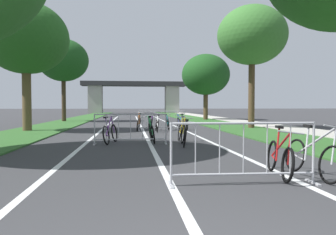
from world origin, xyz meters
TOP-DOWN VIEW (x-y plane):
  - grass_verge_left at (-5.60, 27.83)m, footprint 3.08×68.02m
  - grass_verge_right at (5.60, 27.83)m, footprint 3.08×68.02m
  - sidewalk_path_right at (8.24, 27.83)m, footprint 2.20×68.02m
  - lane_stripe_center at (0.00, 19.68)m, footprint 0.14×39.35m
  - lane_stripe_right_lane at (2.23, 19.68)m, footprint 0.14×39.35m
  - lane_stripe_left_lane at (-2.23, 19.68)m, footprint 0.14×39.35m
  - overpass_bridge at (0.00, 56.22)m, footprint 18.27×3.03m
  - tree_left_cypress_far at (-5.97, 15.67)m, footprint 4.31×4.31m
  - tree_left_pine_near at (-6.17, 26.08)m, footprint 4.12×4.12m
  - tree_right_pine_far at (6.32, 16.42)m, footprint 3.99×3.99m
  - tree_right_oak_near at (6.29, 27.89)m, footprint 4.45×4.45m
  - crowd_barrier_nearest at (1.21, 3.40)m, footprint 2.50×0.53m
  - crowd_barrier_second at (-0.66, 9.35)m, footprint 2.49×0.48m
  - crowd_barrier_third at (0.98, 15.30)m, footprint 2.51×0.57m
  - bicycle_purple_0 at (-1.38, 9.74)m, footprint 0.51×1.68m
  - bicycle_blue_1 at (2.15, 15.83)m, footprint 0.69×1.73m
  - bicycle_orange_2 at (-0.22, 15.68)m, footprint 0.48×1.71m
  - bicycle_black_3 at (1.13, 8.74)m, footprint 0.59×1.55m
  - bicycle_red_4 at (2.10, 3.95)m, footprint 0.45×1.66m
  - bicycle_teal_5 at (1.38, 15.88)m, footprint 0.47×1.72m
  - bicycle_yellow_6 at (1.17, 9.82)m, footprint 0.54×1.66m
  - bicycle_green_7 at (0.08, 9.89)m, footprint 0.52×1.70m
  - bicycle_white_8 at (0.68, 14.70)m, footprint 0.56×1.67m
  - bicycle_silver_9 at (2.66, 3.81)m, footprint 0.53×1.75m
  - bicycle_purple_10 at (0.46, 15.73)m, footprint 0.53×1.70m

SIDE VIEW (x-z plane):
  - lane_stripe_center at x=0.00m, z-range 0.00..0.01m
  - lane_stripe_right_lane at x=2.23m, z-range 0.00..0.01m
  - lane_stripe_left_lane at x=-2.23m, z-range 0.00..0.01m
  - grass_verge_left at x=-5.60m, z-range 0.00..0.05m
  - grass_verge_right at x=5.60m, z-range 0.00..0.05m
  - sidewalk_path_right at x=8.24m, z-range 0.00..0.08m
  - bicycle_black_3 at x=1.13m, z-range -0.11..0.79m
  - bicycle_red_4 at x=2.10m, z-range -0.12..0.82m
  - bicycle_teal_5 at x=1.38m, z-range -0.08..0.79m
  - bicycle_white_8 at x=0.68m, z-range -0.12..0.83m
  - bicycle_blue_1 at x=2.15m, z-range -0.09..0.82m
  - bicycle_purple_10 at x=0.46m, z-range -0.10..0.84m
  - bicycle_purple_0 at x=-1.38m, z-range -0.12..0.86m
  - bicycle_orange_2 at x=-0.22m, z-range -0.13..0.88m
  - bicycle_green_7 at x=0.08m, z-range -0.12..0.87m
  - bicycle_silver_9 at x=2.66m, z-range -0.13..0.88m
  - bicycle_yellow_6 at x=1.17m, z-range -0.09..0.87m
  - crowd_barrier_nearest at x=1.21m, z-range 0.00..1.05m
  - crowd_barrier_second at x=-0.66m, z-range 0.00..1.05m
  - crowd_barrier_third at x=0.98m, z-range 0.00..1.05m
  - overpass_bridge at x=0.00m, z-range 0.85..6.44m
  - tree_right_oak_near at x=6.29m, z-range 1.15..7.26m
  - tree_left_cypress_far at x=-5.97m, z-range 1.45..8.08m
  - tree_left_pine_near at x=-6.17m, z-range 1.65..8.50m
  - tree_right_pine_far at x=6.32m, z-range 1.81..8.90m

